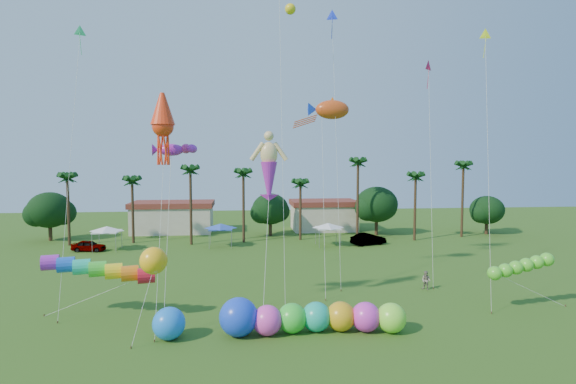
{
  "coord_description": "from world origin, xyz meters",
  "views": [
    {
      "loc": [
        -3.3,
        -21.51,
        11.22
      ],
      "look_at": [
        0.0,
        10.0,
        9.0
      ],
      "focal_mm": 28.0,
      "sensor_mm": 36.0,
      "label": 1
    }
  ],
  "objects": [
    {
      "name": "tree_line",
      "position": [
        3.57,
        44.0,
        4.28
      ],
      "size": [
        69.46,
        8.91,
        11.0
      ],
      "color": "#3A2819",
      "rests_on": "ground"
    },
    {
      "name": "buildings_row",
      "position": [
        -3.09,
        50.0,
        2.0
      ],
      "size": [
        35.0,
        7.0,
        4.0
      ],
      "color": "beige",
      "rests_on": "ground"
    },
    {
      "name": "tent_row",
      "position": [
        -6.0,
        36.33,
        2.75
      ],
      "size": [
        31.0,
        4.0,
        0.6
      ],
      "color": "white",
      "rests_on": "ground"
    },
    {
      "name": "car_a",
      "position": [
        -22.16,
        35.74,
        0.69
      ],
      "size": [
        4.2,
        2.08,
        1.37
      ],
      "primitive_type": "imported",
      "rotation": [
        0.0,
        0.0,
        1.45
      ],
      "color": "#4C4C54",
      "rests_on": "ground"
    },
    {
      "name": "car_b",
      "position": [
        13.53,
        36.26,
        0.78
      ],
      "size": [
        5.02,
        3.04,
        1.56
      ],
      "primitive_type": "imported",
      "rotation": [
        0.0,
        0.0,
        1.88
      ],
      "color": "#4C4C54",
      "rests_on": "ground"
    },
    {
      "name": "spectator_b",
      "position": [
        12.64,
        15.36,
        0.82
      ],
      "size": [
        1.0,
        1.01,
        1.64
      ],
      "primitive_type": "imported",
      "rotation": [
        0.0,
        0.0,
        -0.84
      ],
      "color": "gray",
      "rests_on": "ground"
    },
    {
      "name": "caterpillar_inflatable",
      "position": [
        0.84,
        6.7,
        1.04
      ],
      "size": [
        12.17,
        2.69,
        2.48
      ],
      "rotation": [
        0.0,
        0.0,
        -0.03
      ],
      "color": "#FF43CA",
      "rests_on": "ground"
    },
    {
      "name": "blue_ball",
      "position": [
        -7.87,
        6.59,
        1.02
      ],
      "size": [
        2.05,
        2.05,
        2.05
      ],
      "primitive_type": "sphere",
      "color": "#1C7CFF",
      "rests_on": "ground"
    },
    {
      "name": "rainbow_tube",
      "position": [
        -11.99,
        10.25,
        3.19
      ],
      "size": [
        9.66,
        2.44,
        3.75
      ],
      "color": "red",
      "rests_on": "ground"
    },
    {
      "name": "green_worm",
      "position": [
        15.38,
        9.49,
        2.87
      ],
      "size": [
        8.99,
        2.2,
        3.49
      ],
      "color": "#55CD2D",
      "rests_on": "ground"
    },
    {
      "name": "orange_ball_kite",
      "position": [
        -8.67,
        6.31,
        5.1
      ],
      "size": [
        2.14,
        1.79,
        5.94
      ],
      "color": "yellow",
      "rests_on": "ground"
    },
    {
      "name": "merman_kite",
      "position": [
        -1.24,
        11.78,
        10.46
      ],
      "size": [
        2.33,
        5.07,
        12.95
      ],
      "color": "#ECCC86",
      "rests_on": "ground"
    },
    {
      "name": "fish_kite",
      "position": [
        5.03,
        19.19,
        15.86
      ],
      "size": [
        4.89,
        7.32,
        16.83
      ],
      "color": "#CD4716",
      "rests_on": "ground"
    },
    {
      "name": "squid_kite",
      "position": [
        -8.49,
        9.44,
        13.51
      ],
      "size": [
        1.66,
        4.05,
        15.83
      ],
      "color": "#FF3814",
      "rests_on": "ground"
    },
    {
      "name": "lobster_kite",
      "position": [
        -8.18,
        10.72,
        11.96
      ],
      "size": [
        3.4,
        5.02,
        12.58
      ],
      "color": "#AC28CA",
      "rests_on": "ground"
    },
    {
      "name": "delta_kite_red",
      "position": [
        14.15,
        19.33,
        19.63
      ],
      "size": [
        1.42,
        4.47,
        20.59
      ],
      "color": "#D91846",
      "rests_on": "ground"
    },
    {
      "name": "delta_kite_yellow",
      "position": [
        15.96,
        12.77,
        20.54
      ],
      "size": [
        1.66,
        4.14,
        21.66
      ],
      "color": "#DBFA19",
      "rests_on": "ground"
    },
    {
      "name": "delta_kite_green",
      "position": [
        -15.56,
        15.07,
        20.47
      ],
      "size": [
        1.01,
        5.35,
        21.63
      ],
      "color": "#36E781",
      "rests_on": "ground"
    },
    {
      "name": "delta_kite_blue",
      "position": [
        5.23,
        20.45,
        24.11
      ],
      "size": [
        1.25,
        5.19,
        25.24
      ],
      "color": "#1B35FB",
      "rests_on": "ground"
    }
  ]
}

